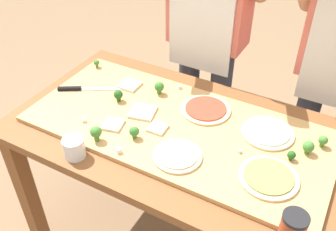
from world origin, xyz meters
name	(u,v)px	position (x,y,z in m)	size (l,w,h in m)	color
prep_table	(187,152)	(0.00, 0.00, 0.69)	(1.52, 0.82, 0.80)	brown
cutting_board	(177,127)	(-0.05, 0.00, 0.81)	(1.28, 0.59, 0.02)	tan
chefs_knife	(82,89)	(-0.57, 0.01, 0.83)	(0.28, 0.18, 0.02)	#B7BABF
pizza_whole_tomato_red	(206,109)	(0.01, 0.15, 0.83)	(0.22, 0.22, 0.02)	beige
pizza_whole_white_garlic	(268,132)	(0.30, 0.13, 0.83)	(0.22, 0.22, 0.02)	beige
pizza_whole_cheese_artichoke	(177,156)	(0.04, -0.17, 0.83)	(0.19, 0.19, 0.02)	beige
pizza_whole_pesto_green	(269,177)	(0.38, -0.11, 0.83)	(0.22, 0.22, 0.02)	beige
pizza_slice_near_left	(113,125)	(-0.28, -0.14, 0.83)	(0.08, 0.08, 0.01)	beige
pizza_slice_far_left	(143,112)	(-0.22, 0.00, 0.83)	(0.11, 0.11, 0.01)	beige
pizza_slice_center	(158,128)	(-0.11, -0.06, 0.83)	(0.07, 0.07, 0.01)	beige
pizza_slice_far_right	(130,85)	(-0.39, 0.15, 0.83)	(0.09, 0.09, 0.01)	beige
broccoli_floret_center_right	(134,132)	(-0.16, -0.16, 0.85)	(0.04, 0.04, 0.05)	#3F7220
broccoli_floret_back_mid	(159,87)	(-0.23, 0.17, 0.86)	(0.05, 0.05, 0.06)	#3F7220
broccoli_floret_back_left	(97,63)	(-0.64, 0.22, 0.85)	(0.03, 0.03, 0.04)	#487A23
broccoli_floret_front_mid	(323,141)	(0.51, 0.16, 0.85)	(0.04, 0.04, 0.05)	#487A23
broccoli_floret_front_right	(291,155)	(0.42, 0.03, 0.84)	(0.03, 0.03, 0.04)	#2C5915
broccoli_floret_back_right	(308,147)	(0.47, 0.09, 0.85)	(0.04, 0.04, 0.06)	#487A23
broccoli_floret_center_left	(118,95)	(-0.37, 0.02, 0.85)	(0.04, 0.04, 0.06)	#2C5915
broccoli_floret_front_left	(96,132)	(-0.29, -0.24, 0.86)	(0.05, 0.05, 0.07)	#487A23
cheese_crumble_a	(119,151)	(-0.17, -0.26, 0.83)	(0.02, 0.02, 0.02)	white
cheese_crumble_b	(239,151)	(0.24, -0.03, 0.83)	(0.01, 0.01, 0.01)	silver
cheese_crumble_c	(84,120)	(-0.41, -0.17, 0.83)	(0.02, 0.02, 0.02)	white
cheese_crumble_d	(180,87)	(-0.17, 0.25, 0.83)	(0.02, 0.02, 0.02)	silver
flour_cup	(74,149)	(-0.32, -0.34, 0.84)	(0.08, 0.08, 0.08)	white
cook_left	(208,25)	(-0.19, 0.60, 1.00)	(0.54, 0.39, 1.67)	#333847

